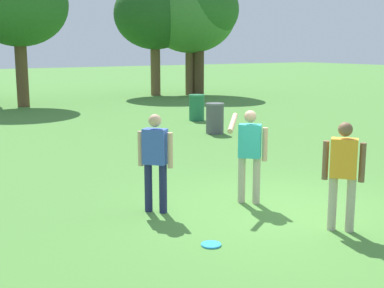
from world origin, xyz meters
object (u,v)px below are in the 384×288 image
trash_can_further_along (197,107)px  tree_slender_mid (155,15)px  tree_back_right (199,10)px  frisbee (211,245)px  person_catcher (155,157)px  person_thrower (343,169)px  tree_back_left (190,14)px  person_bystander (250,150)px  tree_far_right (18,5)px  trash_can_beside_table (215,118)px

trash_can_further_along → tree_slender_mid: (3.63, 9.75, 3.92)m
tree_back_right → frisbee: bearing=-123.0°
person_catcher → frisbee: person_catcher is taller
person_thrower → tree_back_left: bearing=63.2°
person_bystander → tree_far_right: bearing=87.3°
tree_far_right → tree_back_right: tree_back_right is taller
person_bystander → tree_slender_mid: 21.15m
frisbee → tree_slender_mid: tree_slender_mid is taller
trash_can_further_along → tree_back_right: (5.67, 8.41, 4.15)m
person_thrower → person_bystander: (-0.28, 1.84, 0.02)m
trash_can_further_along → tree_slender_mid: size_ratio=0.15×
trash_can_further_along → frisbee: bearing=-122.3°
person_catcher → trash_can_beside_table: (5.44, 6.04, -0.46)m
tree_slender_mid → trash_can_beside_table: bearing=-110.8°
person_catcher → tree_far_right: size_ratio=0.26×
person_thrower → tree_back_right: size_ratio=0.25×
frisbee → tree_back_right: (12.34, 18.98, 4.62)m
trash_can_further_along → tree_far_right: 9.97m
person_bystander → tree_slender_mid: bearing=65.7°
person_thrower → tree_far_right: bearing=88.4°
person_thrower → person_catcher: same height
person_catcher → frisbee: bearing=-92.8°
frisbee → trash_can_further_along: 12.50m
person_thrower → tree_slender_mid: bearing=68.2°
person_thrower → tree_back_right: bearing=62.0°
person_catcher → trash_can_beside_table: size_ratio=1.71×
tree_slender_mid → tree_back_right: tree_back_right is taller
tree_slender_mid → tree_back_right: 2.45m
tree_back_right → tree_back_left: bearing=114.8°
tree_back_right → person_thrower: bearing=-118.0°
tree_back_left → tree_back_right: (0.24, -0.53, 0.17)m
tree_far_right → tree_back_right: bearing=1.8°
frisbee → tree_slender_mid: bearing=63.1°
trash_can_further_along → tree_far_right: (-4.15, 8.11, 4.04)m
person_bystander → tree_back_left: (10.40, 18.21, 3.50)m
person_thrower → tree_far_right: 19.56m
person_thrower → trash_can_further_along: size_ratio=1.71×
person_thrower → frisbee: (-1.97, 0.54, -0.93)m
frisbee → tree_far_right: bearing=82.3°
person_thrower → person_bystander: same height
trash_can_beside_table → person_catcher: bearing=-132.0°
frisbee → person_catcher: bearing=87.2°
frisbee → trash_can_further_along: size_ratio=0.29×
person_catcher → person_bystander: (1.61, -0.44, 0.02)m
person_catcher → tree_back_right: (12.25, 17.24, 3.69)m
frisbee → tree_back_left: tree_back_left is taller
tree_far_right → trash_can_beside_table: bearing=-74.5°
tree_far_right → tree_slender_mid: size_ratio=1.01×
person_thrower → frisbee: size_ratio=5.84×
person_catcher → tree_slender_mid: tree_slender_mid is taller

